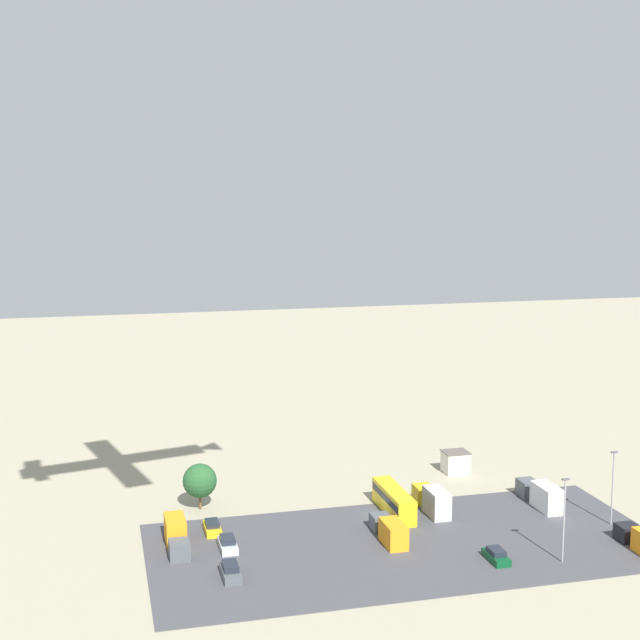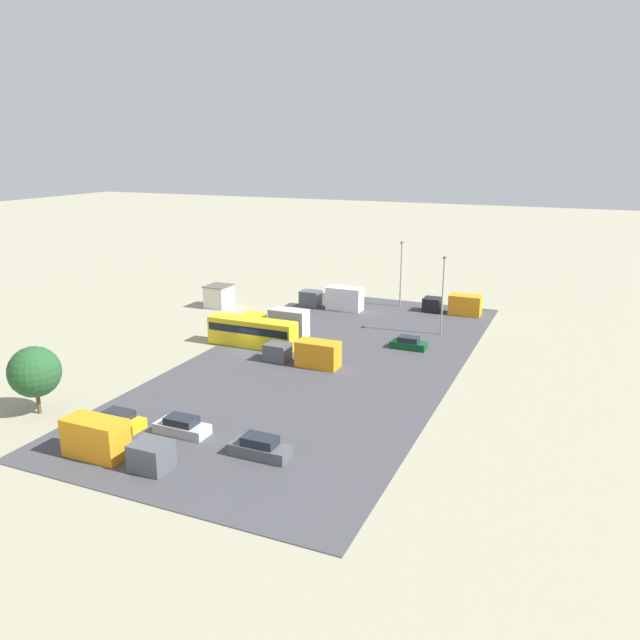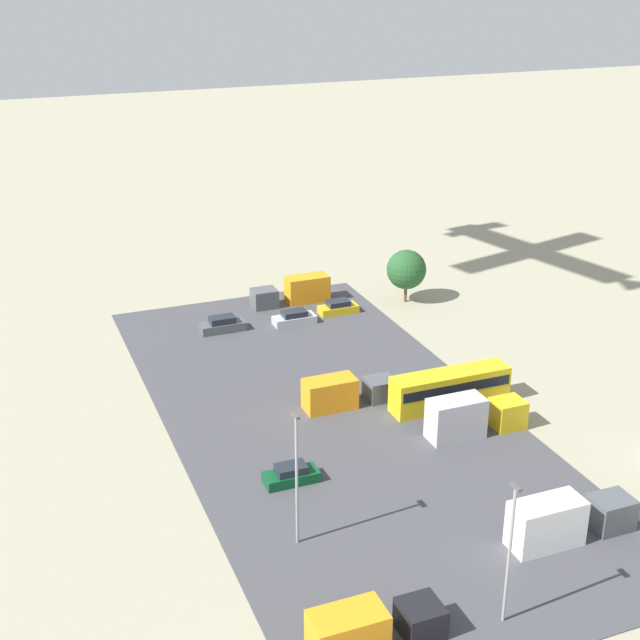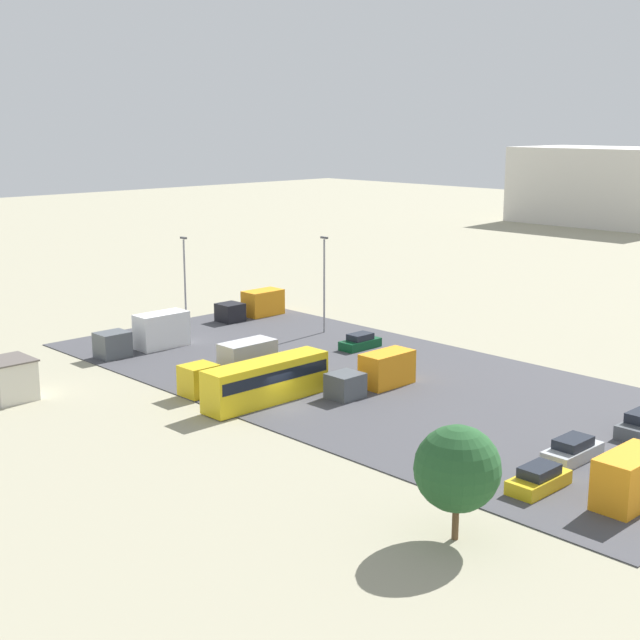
{
  "view_description": "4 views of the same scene",
  "coord_description": "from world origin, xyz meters",
  "px_view_note": "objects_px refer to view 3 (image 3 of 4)",
  "views": [
    {
      "loc": [
        35.27,
        106.29,
        42.52
      ],
      "look_at": [
        13.64,
        21.17,
        29.49
      ],
      "focal_mm": 50.0,
      "sensor_mm": 36.0,
      "label": 1
    },
    {
      "loc": [
        59.94,
        35.54,
        23.15
      ],
      "look_at": [
        2.1,
        10.26,
        5.47
      ],
      "focal_mm": 35.0,
      "sensor_mm": 36.0,
      "label": 2
    },
    {
      "loc": [
        -63.15,
        36.51,
        37.58
      ],
      "look_at": [
        3.53,
        10.04,
        7.85
      ],
      "focal_mm": 50.0,
      "sensor_mm": 36.0,
      "label": 3
    },
    {
      "loc": [
        48.88,
        -43.17,
        21.42
      ],
      "look_at": [
        -5.88,
        9.42,
        4.45
      ],
      "focal_mm": 50.0,
      "sensor_mm": 36.0,
      "label": 4
    }
  ],
  "objects_px": {
    "bus": "(450,388)",
    "parked_truck_2": "(369,629)",
    "parked_car_0": "(338,308)",
    "parked_truck_3": "(295,291)",
    "parked_truck_4": "(344,392)",
    "parked_car_3": "(294,318)",
    "parked_car_1": "(222,325)",
    "parked_truck_1": "(471,417)",
    "parked_truck_0": "(565,520)",
    "parked_car_2": "(291,475)"
  },
  "relations": [
    {
      "from": "bus",
      "to": "parked_truck_1",
      "type": "distance_m",
      "value": 5.18
    },
    {
      "from": "parked_car_1",
      "to": "bus",
      "type": "bearing_deg",
      "value": -149.26
    },
    {
      "from": "parked_car_2",
      "to": "parked_truck_1",
      "type": "bearing_deg",
      "value": -85.25
    },
    {
      "from": "parked_truck_0",
      "to": "parked_truck_4",
      "type": "xyz_separation_m",
      "value": [
        23.62,
        6.33,
        -0.25
      ]
    },
    {
      "from": "bus",
      "to": "parked_truck_2",
      "type": "relative_size",
      "value": 1.35
    },
    {
      "from": "parked_car_0",
      "to": "parked_car_3",
      "type": "distance_m",
      "value": 5.75
    },
    {
      "from": "parked_truck_1",
      "to": "parked_truck_4",
      "type": "xyz_separation_m",
      "value": [
        8.6,
        7.8,
        -0.32
      ]
    },
    {
      "from": "parked_car_2",
      "to": "parked_truck_2",
      "type": "relative_size",
      "value": 0.52
    },
    {
      "from": "bus",
      "to": "parked_truck_4",
      "type": "distance_m",
      "value": 9.38
    },
    {
      "from": "bus",
      "to": "parked_truck_4",
      "type": "height_order",
      "value": "bus"
    },
    {
      "from": "parked_truck_4",
      "to": "bus",
      "type": "bearing_deg",
      "value": 68.05
    },
    {
      "from": "parked_car_3",
      "to": "parked_truck_1",
      "type": "xyz_separation_m",
      "value": [
        -28.07,
        -5.42,
        0.99
      ]
    },
    {
      "from": "parked_car_0",
      "to": "parked_truck_3",
      "type": "distance_m",
      "value": 5.86
    },
    {
      "from": "parked_car_0",
      "to": "parked_truck_2",
      "type": "xyz_separation_m",
      "value": [
        -48.62,
        18.45,
        0.68
      ]
    },
    {
      "from": "parked_car_0",
      "to": "parked_truck_2",
      "type": "relative_size",
      "value": 0.54
    },
    {
      "from": "parked_car_0",
      "to": "parked_car_2",
      "type": "height_order",
      "value": "parked_car_2"
    },
    {
      "from": "parked_car_0",
      "to": "parked_car_3",
      "type": "xyz_separation_m",
      "value": [
        -1.1,
        5.64,
        0.01
      ]
    },
    {
      "from": "parked_car_0",
      "to": "parked_truck_1",
      "type": "height_order",
      "value": "parked_truck_1"
    },
    {
      "from": "parked_car_0",
      "to": "parked_truck_1",
      "type": "bearing_deg",
      "value": -0.43
    },
    {
      "from": "bus",
      "to": "parked_car_2",
      "type": "distance_m",
      "value": 18.54
    },
    {
      "from": "bus",
      "to": "parked_truck_2",
      "type": "bearing_deg",
      "value": 142.11
    },
    {
      "from": "parked_car_0",
      "to": "parked_truck_4",
      "type": "distance_m",
      "value": 22.08
    },
    {
      "from": "parked_car_0",
      "to": "parked_truck_2",
      "type": "distance_m",
      "value": 52.01
    },
    {
      "from": "parked_car_2",
      "to": "parked_truck_3",
      "type": "distance_m",
      "value": 37.68
    },
    {
      "from": "parked_car_2",
      "to": "parked_truck_0",
      "type": "relative_size",
      "value": 0.45
    },
    {
      "from": "parked_car_1",
      "to": "parked_truck_1",
      "type": "distance_m",
      "value": 31.83
    },
    {
      "from": "parked_car_2",
      "to": "parked_car_3",
      "type": "relative_size",
      "value": 0.91
    },
    {
      "from": "parked_car_3",
      "to": "parked_truck_0",
      "type": "distance_m",
      "value": 43.27
    },
    {
      "from": "parked_truck_1",
      "to": "parked_car_2",
      "type": "bearing_deg",
      "value": -85.25
    },
    {
      "from": "parked_car_1",
      "to": "parked_truck_3",
      "type": "xyz_separation_m",
      "value": [
        4.97,
        -10.11,
        0.7
      ]
    },
    {
      "from": "bus",
      "to": "parked_truck_3",
      "type": "bearing_deg",
      "value": 8.01
    },
    {
      "from": "parked_car_2",
      "to": "parked_truck_4",
      "type": "relative_size",
      "value": 0.49
    },
    {
      "from": "parked_car_3",
      "to": "parked_truck_0",
      "type": "xyz_separation_m",
      "value": [
        -43.08,
        -3.94,
        0.92
      ]
    },
    {
      "from": "parked_car_0",
      "to": "parked_truck_0",
      "type": "bearing_deg",
      "value": -2.2
    },
    {
      "from": "parked_truck_2",
      "to": "parked_car_1",
      "type": "bearing_deg",
      "value": 174.15
    },
    {
      "from": "parked_truck_2",
      "to": "parked_truck_4",
      "type": "height_order",
      "value": "parked_truck_2"
    },
    {
      "from": "parked_car_0",
      "to": "parked_car_3",
      "type": "relative_size",
      "value": 0.95
    },
    {
      "from": "parked_car_2",
      "to": "parked_truck_0",
      "type": "bearing_deg",
      "value": -132.33
    },
    {
      "from": "parked_truck_3",
      "to": "parked_truck_4",
      "type": "height_order",
      "value": "parked_truck_3"
    },
    {
      "from": "parked_car_3",
      "to": "parked_truck_3",
      "type": "distance_m",
      "value": 6.28
    },
    {
      "from": "bus",
      "to": "parked_car_3",
      "type": "height_order",
      "value": "bus"
    },
    {
      "from": "parked_car_1",
      "to": "parked_truck_2",
      "type": "bearing_deg",
      "value": 174.15
    },
    {
      "from": "parked_truck_0",
      "to": "parked_truck_1",
      "type": "bearing_deg",
      "value": 174.38
    },
    {
      "from": "parked_truck_2",
      "to": "parked_truck_4",
      "type": "distance_m",
      "value": 29.93
    },
    {
      "from": "parked_car_3",
      "to": "parked_truck_4",
      "type": "bearing_deg",
      "value": -6.98
    },
    {
      "from": "parked_truck_2",
      "to": "parked_car_2",
      "type": "bearing_deg",
      "value": 174.41
    },
    {
      "from": "parked_truck_0",
      "to": "parked_truck_3",
      "type": "xyz_separation_m",
      "value": [
        48.89,
        1.69,
        -0.16
      ]
    },
    {
      "from": "parked_car_1",
      "to": "parked_truck_4",
      "type": "height_order",
      "value": "parked_truck_4"
    },
    {
      "from": "bus",
      "to": "parked_car_0",
      "type": "distance_m",
      "value": 24.1
    },
    {
      "from": "parked_truck_4",
      "to": "parked_truck_1",
      "type": "bearing_deg",
      "value": 42.21
    }
  ]
}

